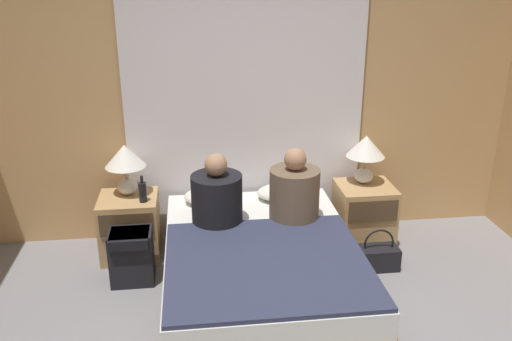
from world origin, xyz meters
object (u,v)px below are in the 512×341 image
object	(u,v)px
pillow_left	(213,196)
pillow_right	(285,192)
person_left_in_bed	(217,197)
nightstand_right	(364,213)
backpack_on_floor	(131,254)
nightstand_left	(130,226)
lamp_right	(366,151)
lamp_left	(125,160)
bed	(261,269)
beer_bottle_on_left_stand	(143,192)
handbag_on_floor	(378,257)
person_right_in_bed	(294,192)

from	to	relation	value
pillow_left	pillow_right	size ratio (longest dim) A/B	1.00
pillow_left	person_left_in_bed	bearing A→B (deg)	-87.41
nightstand_right	backpack_on_floor	bearing A→B (deg)	-167.87
nightstand_left	pillow_left	distance (m)	0.73
nightstand_right	lamp_right	size ratio (longest dim) A/B	1.22
nightstand_right	lamp_left	size ratio (longest dim) A/B	1.22
bed	beer_bottle_on_left_stand	world-z (taller)	beer_bottle_on_left_stand
pillow_left	beer_bottle_on_left_stand	bearing A→B (deg)	-166.10
nightstand_left	pillow_left	size ratio (longest dim) A/B	1.08
person_left_in_bed	handbag_on_floor	xyz separation A→B (m)	(1.27, -0.13, -0.54)
bed	backpack_on_floor	xyz separation A→B (m)	(-0.96, 0.29, 0.03)
nightstand_left	lamp_left	size ratio (longest dim) A/B	1.22
bed	person_right_in_bed	distance (m)	0.65
lamp_right	person_left_in_bed	world-z (taller)	person_left_in_bed
lamp_right	bed	bearing A→B (deg)	-141.80
bed	lamp_left	world-z (taller)	lamp_left
bed	nightstand_left	xyz separation A→B (m)	(-1.00, 0.71, 0.05)
person_right_in_bed	beer_bottle_on_left_stand	distance (m)	1.21
bed	handbag_on_floor	xyz separation A→B (m)	(0.98, 0.24, -0.11)
bed	lamp_right	distance (m)	1.42
lamp_right	person_right_in_bed	distance (m)	0.83
lamp_left	handbag_on_floor	xyz separation A→B (m)	(1.99, -0.55, -0.71)
beer_bottle_on_left_stand	pillow_right	bearing A→B (deg)	6.70
lamp_left	pillow_right	bearing A→B (deg)	-1.51
pillow_left	nightstand_left	bearing A→B (deg)	-176.32
lamp_left	backpack_on_floor	size ratio (longest dim) A/B	1.01
lamp_right	person_left_in_bed	size ratio (longest dim) A/B	0.76
nightstand_right	person_right_in_bed	xyz separation A→B (m)	(-0.70, -0.35, 0.39)
pillow_left	backpack_on_floor	xyz separation A→B (m)	(-0.65, -0.47, -0.24)
bed	pillow_left	bearing A→B (deg)	112.26
person_left_in_bed	pillow_right	bearing A→B (deg)	33.12
bed	lamp_right	world-z (taller)	lamp_right
pillow_right	person_left_in_bed	distance (m)	0.74
pillow_left	handbag_on_floor	xyz separation A→B (m)	(1.29, -0.52, -0.38)
nightstand_right	lamp_left	bearing A→B (deg)	177.74
pillow_left	backpack_on_floor	world-z (taller)	pillow_left
pillow_right	pillow_left	bearing A→B (deg)	180.00
nightstand_left	lamp_left	bearing A→B (deg)	90.00
lamp_left	bed	bearing A→B (deg)	-38.20
beer_bottle_on_left_stand	backpack_on_floor	bearing A→B (deg)	-105.12
beer_bottle_on_left_stand	handbag_on_floor	distance (m)	1.96
pillow_right	beer_bottle_on_left_stand	world-z (taller)	beer_bottle_on_left_stand
nightstand_right	pillow_right	size ratio (longest dim) A/B	1.08
pillow_right	backpack_on_floor	xyz separation A→B (m)	(-1.27, -0.47, -0.24)
beer_bottle_on_left_stand	handbag_on_floor	world-z (taller)	beer_bottle_on_left_stand
bed	lamp_right	size ratio (longest dim) A/B	4.50
beer_bottle_on_left_stand	person_right_in_bed	bearing A→B (deg)	-12.14
bed	pillow_left	xyz separation A→B (m)	(-0.31, 0.76, 0.27)
lamp_left	backpack_on_floor	bearing A→B (deg)	-84.67
beer_bottle_on_left_stand	lamp_left	bearing A→B (deg)	128.01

